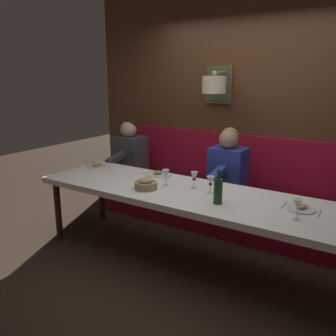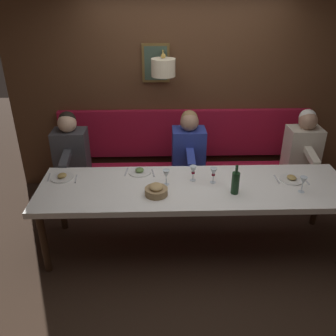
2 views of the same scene
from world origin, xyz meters
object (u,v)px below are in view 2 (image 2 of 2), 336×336
(wine_glass_0, at_px, (303,181))
(wine_glass_2, at_px, (214,172))
(diner_middle, at_px, (70,146))
(wine_bottle, at_px, (235,183))
(wine_glass_4, at_px, (166,174))
(diner_near, at_px, (189,145))
(dining_table, at_px, (195,191))
(diner_nearest, at_px, (303,143))
(bread_bowl, at_px, (156,190))
(wine_glass_3, at_px, (193,170))

(wine_glass_0, height_order, wine_glass_2, same)
(diner_middle, relative_size, wine_bottle, 2.64)
(diner_middle, xyz_separation_m, wine_glass_4, (-0.84, -1.14, 0.04))
(diner_near, xyz_separation_m, wine_bottle, (-1.03, -0.36, 0.04))
(wine_glass_0, distance_m, wine_glass_2, 0.86)
(diner_middle, height_order, wine_glass_2, diner_middle)
(dining_table, relative_size, wine_glass_0, 19.16)
(diner_nearest, xyz_separation_m, wine_glass_4, (-0.84, 1.71, 0.04))
(wine_bottle, height_order, bread_bowl, wine_bottle)
(dining_table, distance_m, wine_glass_3, 0.21)
(diner_near, relative_size, diner_middle, 1.00)
(dining_table, relative_size, diner_near, 3.97)
(wine_glass_2, bearing_deg, diner_middle, 63.21)
(wine_glass_4, xyz_separation_m, wine_bottle, (-0.19, -0.66, -0.00))
(diner_middle, relative_size, wine_glass_3, 4.82)
(diner_near, height_order, wine_glass_2, diner_near)
(wine_glass_4, distance_m, bread_bowl, 0.23)
(diner_near, xyz_separation_m, bread_bowl, (-1.04, 0.40, -0.03))
(wine_glass_4, bearing_deg, diner_middle, 53.41)
(wine_bottle, bearing_deg, wine_glass_2, 39.45)
(wine_glass_0, bearing_deg, diner_nearest, -21.05)
(diner_middle, relative_size, wine_glass_4, 4.82)
(wine_glass_3, bearing_deg, wine_bottle, -125.23)
(wine_glass_2, relative_size, wine_glass_3, 1.00)
(dining_table, bearing_deg, wine_glass_2, -71.24)
(diner_near, height_order, wine_glass_3, diner_near)
(diner_nearest, relative_size, wine_glass_4, 4.82)
(dining_table, distance_m, wine_bottle, 0.44)
(diner_near, bearing_deg, diner_nearest, -90.00)
(wine_glass_3, distance_m, bread_bowl, 0.47)
(wine_glass_3, bearing_deg, diner_near, -1.35)
(wine_glass_0, bearing_deg, wine_glass_4, 81.97)
(wine_glass_4, height_order, wine_bottle, wine_bottle)
(diner_nearest, bearing_deg, dining_table, 121.76)
(wine_glass_4, bearing_deg, wine_glass_2, -86.64)
(diner_near, height_order, diner_middle, same)
(wine_bottle, distance_m, bread_bowl, 0.76)
(wine_bottle, bearing_deg, wine_glass_4, 73.97)
(diner_nearest, xyz_separation_m, wine_glass_0, (-1.03, 0.40, 0.04))
(diner_nearest, distance_m, bread_bowl, 2.09)
(diner_nearest, distance_m, wine_bottle, 1.48)
(dining_table, bearing_deg, diner_near, -0.63)
(wine_glass_2, relative_size, wine_bottle, 0.55)
(wine_glass_2, bearing_deg, wine_glass_0, -104.33)
(diner_middle, height_order, bread_bowl, diner_middle)
(bread_bowl, bearing_deg, wine_glass_3, -53.99)
(diner_nearest, distance_m, diner_near, 1.41)
(diner_near, bearing_deg, wine_glass_4, 160.66)
(dining_table, bearing_deg, diner_middle, 58.25)
(dining_table, bearing_deg, bread_bowl, 112.40)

